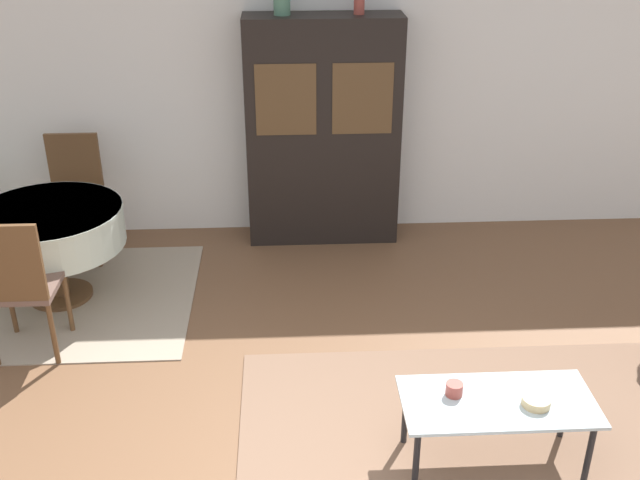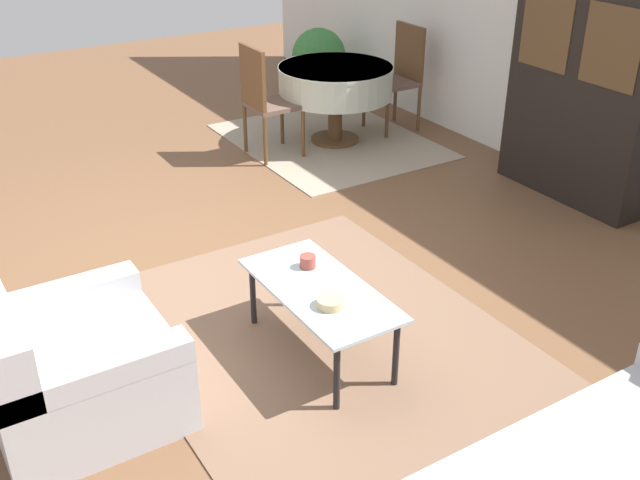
{
  "view_description": "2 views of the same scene",
  "coord_description": "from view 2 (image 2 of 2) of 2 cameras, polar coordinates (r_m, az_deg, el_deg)",
  "views": [
    {
      "loc": [
        -0.02,
        -2.8,
        3.06
      ],
      "look_at": [
        0.2,
        1.4,
        0.95
      ],
      "focal_mm": 42.0,
      "sensor_mm": 36.0,
      "label": 1
    },
    {
      "loc": [
        4.16,
        -1.49,
        2.65
      ],
      "look_at": [
        1.12,
        0.4,
        0.75
      ],
      "focal_mm": 42.0,
      "sensor_mm": 36.0,
      "label": 2
    }
  ],
  "objects": [
    {
      "name": "dining_rug",
      "position": [
        7.58,
        0.72,
        7.58
      ],
      "size": [
        2.14,
        1.72,
        0.01
      ],
      "color": "gray",
      "rests_on": "ground_plane"
    },
    {
      "name": "cup",
      "position": [
        4.38,
        -0.94,
        -1.65
      ],
      "size": [
        0.09,
        0.09,
        0.08
      ],
      "color": "#9E4238",
      "rests_on": "coffee_table"
    },
    {
      "name": "dining_chair_far",
      "position": [
        7.84,
        6.12,
        12.63
      ],
      "size": [
        0.44,
        0.44,
        1.05
      ],
      "rotation": [
        0.0,
        0.0,
        3.14
      ],
      "color": "brown",
      "rests_on": "dining_rug"
    },
    {
      "name": "potted_plant",
      "position": [
        8.91,
        -0.1,
        13.66
      ],
      "size": [
        0.62,
        0.62,
        0.79
      ],
      "color": "#93664C",
      "rests_on": "ground_plane"
    },
    {
      "name": "ground_plane",
      "position": [
        5.15,
        -10.44,
        -3.48
      ],
      "size": [
        14.0,
        14.0,
        0.0
      ],
      "primitive_type": "plane",
      "color": "brown"
    },
    {
      "name": "dining_table",
      "position": [
        7.39,
        1.19,
        11.94
      ],
      "size": [
        1.11,
        1.11,
        0.75
      ],
      "color": "brown",
      "rests_on": "dining_rug"
    },
    {
      "name": "display_cabinet",
      "position": [
        6.42,
        19.7,
        11.43
      ],
      "size": [
        1.32,
        0.39,
        1.98
      ],
      "color": "black",
      "rests_on": "ground_plane"
    },
    {
      "name": "bowl",
      "position": [
        4.03,
        0.83,
        -4.76
      ],
      "size": [
        0.16,
        0.16,
        0.05
      ],
      "color": "tan",
      "rests_on": "coffee_table"
    },
    {
      "name": "coffee_table",
      "position": [
        4.23,
        0.0,
        -4.19
      ],
      "size": [
        1.06,
        0.5,
        0.44
      ],
      "color": "black",
      "rests_on": "area_rug"
    },
    {
      "name": "dining_chair_near",
      "position": [
        7.02,
        -4.29,
        10.88
      ],
      "size": [
        0.44,
        0.44,
        1.05
      ],
      "color": "brown",
      "rests_on": "dining_rug"
    },
    {
      "name": "area_rug",
      "position": [
        4.45,
        1.18,
        -8.48
      ],
      "size": [
        2.98,
        2.07,
        0.01
      ],
      "color": "brown",
      "rests_on": "ground_plane"
    },
    {
      "name": "wall_back",
      "position": [
        6.72,
        19.38,
        15.34
      ],
      "size": [
        10.0,
        0.06,
        2.7
      ],
      "color": "white",
      "rests_on": "ground_plane"
    },
    {
      "name": "armchair",
      "position": [
        4.05,
        -18.47,
        -9.31
      ],
      "size": [
        0.92,
        0.91,
        0.79
      ],
      "color": "#B2B2B7",
      "rests_on": "ground_plane"
    }
  ]
}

